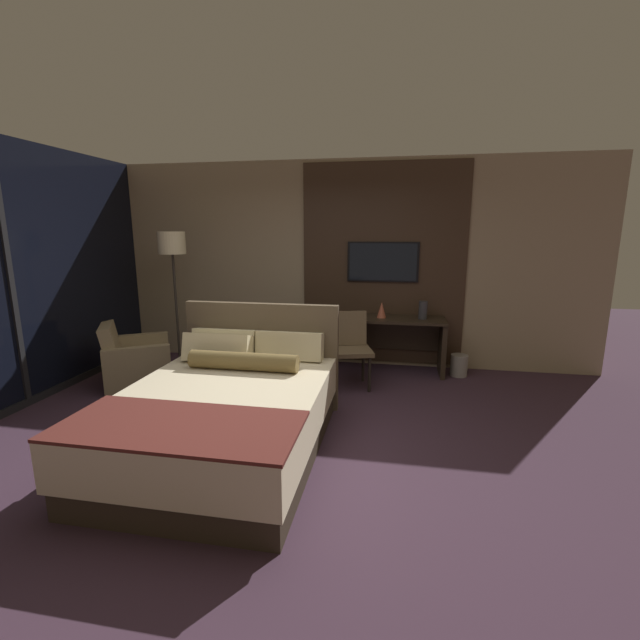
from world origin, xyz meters
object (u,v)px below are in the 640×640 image
desk (380,334)px  floor_lamp (173,255)px  bed (227,412)px  vase_tall (423,310)px  book (339,315)px  vase_short (382,310)px  armchair_by_window (136,363)px  tv (383,262)px  waste_bin (459,365)px  desk_chair (350,342)px

desk → floor_lamp: (-2.63, -0.56, 1.06)m
bed → vase_tall: bearing=53.5°
vase_tall → book: vase_tall is taller
bed → vase_tall: 2.98m
vase_tall → vase_short: size_ratio=1.11×
armchair_by_window → book: size_ratio=4.64×
desk → tv: (0.00, 0.22, 0.95)m
tv → vase_short: size_ratio=4.56×
bed → armchair_by_window: size_ratio=2.10×
vase_short → vase_tall: bearing=1.4°
bed → desk: 2.69m
bed → vase_short: bed is taller
bed → vase_tall: bed is taller
tv → vase_tall: size_ratio=4.10×
floor_lamp → waste_bin: 3.96m
vase_tall → waste_bin: bearing=-1.7°
tv → armchair_by_window: tv is taller
desk_chair → vase_short: size_ratio=4.32×
tv → floor_lamp: 2.74m
bed → book: bed is taller
bed → book: size_ratio=9.75×
book → waste_bin: 1.70m
desk_chair → vase_short: bearing=42.4°
floor_lamp → vase_short: size_ratio=8.87×
tv → desk: bearing=-90.0°
tv → desk_chair: tv is taller
waste_bin → desk: bearing=177.0°
book → waste_bin: book is taller
desk_chair → floor_lamp: size_ratio=0.49×
bed → tv: bearing=65.3°
vase_tall → vase_short: vase_tall is taller
desk → vase_short: bearing=-77.2°
desk → waste_bin: (1.03, -0.05, -0.36)m
vase_short → waste_bin: size_ratio=0.75×
vase_tall → vase_short: 0.53m
tv → armchair_by_window: (-2.94, -1.29, -1.19)m
floor_lamp → vase_tall: size_ratio=7.98×
armchair_by_window → waste_bin: armchair_by_window is taller
vase_short → waste_bin: 1.24m
armchair_by_window → vase_tall: size_ratio=4.49×
desk → floor_lamp: size_ratio=0.91×
armchair_by_window → vase_tall: 3.67m
vase_tall → book: (-1.09, -0.01, -0.10)m
desk_chair → armchair_by_window: size_ratio=0.86×
desk → desk_chair: bearing=-118.3°
armchair_by_window → vase_short: vase_short is taller
vase_tall → book: size_ratio=1.03×
desk → vase_tall: (0.54, -0.04, 0.36)m
book → waste_bin: bearing=-0.3°
tv → floor_lamp: bearing=-163.5°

